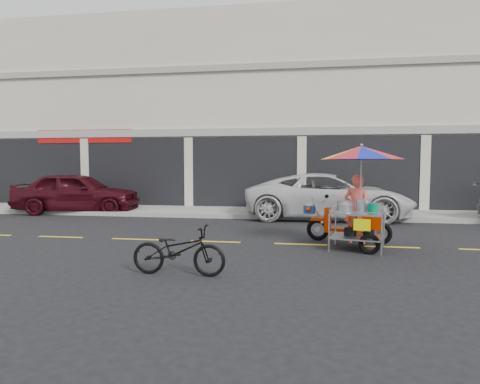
# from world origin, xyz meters

# --- Properties ---
(ground) EXTENTS (90.00, 90.00, 0.00)m
(ground) POSITION_xyz_m (0.00, 0.00, 0.00)
(ground) COLOR black
(sidewalk) EXTENTS (45.00, 3.00, 0.15)m
(sidewalk) POSITION_xyz_m (0.00, 5.50, 0.07)
(sidewalk) COLOR gray
(sidewalk) RESTS_ON ground
(shophouse_block) EXTENTS (36.00, 8.11, 10.40)m
(shophouse_block) POSITION_xyz_m (2.82, 10.59, 4.24)
(shophouse_block) COLOR beige
(shophouse_block) RESTS_ON ground
(centerline) EXTENTS (42.00, 0.10, 0.01)m
(centerline) POSITION_xyz_m (0.00, 0.00, 0.00)
(centerline) COLOR gold
(centerline) RESTS_ON ground
(maroon_sedan) EXTENTS (4.76, 2.51, 1.54)m
(maroon_sedan) POSITION_xyz_m (-8.32, 4.70, 0.77)
(maroon_sedan) COLOR #330810
(maroon_sedan) RESTS_ON ground
(white_pickup) EXTENTS (5.52, 2.55, 1.53)m
(white_pickup) POSITION_xyz_m (0.89, 4.54, 0.77)
(white_pickup) COLOR silver
(white_pickup) RESTS_ON ground
(near_bicycle) EXTENTS (1.60, 0.58, 0.83)m
(near_bicycle) POSITION_xyz_m (-1.99, -2.88, 0.42)
(near_bicycle) COLOR black
(near_bicycle) RESTS_ON ground
(food_vendor_rig) EXTENTS (2.26, 2.17, 2.28)m
(food_vendor_rig) POSITION_xyz_m (1.24, -0.11, 1.43)
(food_vendor_rig) COLOR black
(food_vendor_rig) RESTS_ON ground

